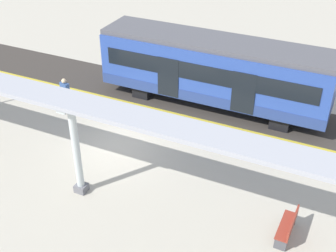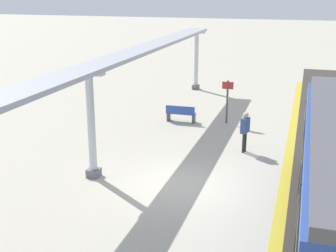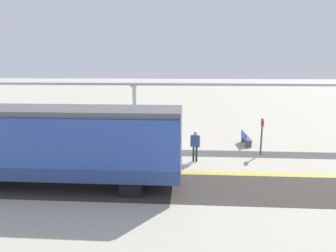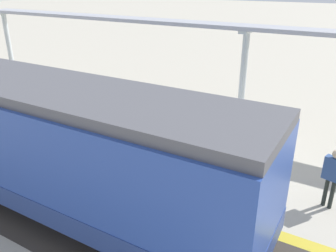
{
  "view_description": "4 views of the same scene",
  "coord_description": "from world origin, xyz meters",
  "px_view_note": "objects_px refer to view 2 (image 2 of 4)",
  "views": [
    {
      "loc": [
        13.52,
        8.75,
        11.2
      ],
      "look_at": [
        -0.46,
        2.18,
        1.36
      ],
      "focal_mm": 47.28,
      "sensor_mm": 36.0,
      "label": 1
    },
    {
      "loc": [
        -3.83,
        13.79,
        6.57
      ],
      "look_at": [
        0.67,
        -0.67,
        1.89
      ],
      "focal_mm": 47.88,
      "sensor_mm": 36.0,
      "label": 2
    },
    {
      "loc": [
        -17.36,
        -3.47,
        5.33
      ],
      "look_at": [
        -0.42,
        -2.36,
        1.72
      ],
      "focal_mm": 31.62,
      "sensor_mm": 36.0,
      "label": 3
    },
    {
      "loc": [
        -10.57,
        -4.16,
        5.73
      ],
      "look_at": [
        -1.32,
        1.24,
        1.15
      ],
      "focal_mm": 37.01,
      "sensor_mm": 36.0,
      "label": 4
    }
  ],
  "objects_px": {
    "passenger_waiting_near_edge": "(245,127)",
    "canopy_pillar_second": "(91,125)",
    "canopy_pillar_nearest": "(196,60)",
    "bench_mid_platform": "(181,114)",
    "platform_info_sign": "(227,98)"
  },
  "relations": [
    {
      "from": "passenger_waiting_near_edge",
      "to": "canopy_pillar_second",
      "type": "bearing_deg",
      "value": 40.81
    },
    {
      "from": "canopy_pillar_nearest",
      "to": "platform_info_sign",
      "type": "bearing_deg",
      "value": 115.01
    },
    {
      "from": "canopy_pillar_second",
      "to": "bench_mid_platform",
      "type": "relative_size",
      "value": 2.56
    },
    {
      "from": "canopy_pillar_second",
      "to": "platform_info_sign",
      "type": "distance_m",
      "value": 8.81
    },
    {
      "from": "canopy_pillar_nearest",
      "to": "canopy_pillar_second",
      "type": "relative_size",
      "value": 1.0
    },
    {
      "from": "canopy_pillar_nearest",
      "to": "passenger_waiting_near_edge",
      "type": "xyz_separation_m",
      "value": [
        -4.85,
        11.22,
        -0.88
      ]
    },
    {
      "from": "platform_info_sign",
      "to": "bench_mid_platform",
      "type": "bearing_deg",
      "value": 11.69
    },
    {
      "from": "canopy_pillar_second",
      "to": "platform_info_sign",
      "type": "height_order",
      "value": "canopy_pillar_second"
    },
    {
      "from": "canopy_pillar_nearest",
      "to": "canopy_pillar_second",
      "type": "bearing_deg",
      "value": 90.0
    },
    {
      "from": "passenger_waiting_near_edge",
      "to": "canopy_pillar_nearest",
      "type": "bearing_deg",
      "value": -66.63
    },
    {
      "from": "canopy_pillar_second",
      "to": "passenger_waiting_near_edge",
      "type": "distance_m",
      "value": 6.47
    },
    {
      "from": "canopy_pillar_second",
      "to": "bench_mid_platform",
      "type": "bearing_deg",
      "value": -98.43
    },
    {
      "from": "canopy_pillar_nearest",
      "to": "passenger_waiting_near_edge",
      "type": "height_order",
      "value": "canopy_pillar_nearest"
    },
    {
      "from": "bench_mid_platform",
      "to": "passenger_waiting_near_edge",
      "type": "distance_m",
      "value": 5.11
    },
    {
      "from": "bench_mid_platform",
      "to": "platform_info_sign",
      "type": "height_order",
      "value": "platform_info_sign"
    }
  ]
}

